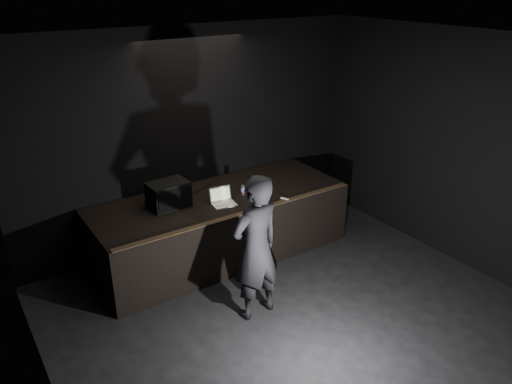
{
  "coord_description": "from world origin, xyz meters",
  "views": [
    {
      "loc": [
        -3.42,
        -3.46,
        4.18
      ],
      "look_at": [
        0.4,
        2.3,
        1.14
      ],
      "focal_mm": 35.0,
      "sensor_mm": 36.0,
      "label": 1
    }
  ],
  "objects": [
    {
      "name": "laptop",
      "position": [
        -0.09,
        2.48,
        1.06
      ],
      "size": [
        0.37,
        0.34,
        0.23
      ],
      "rotation": [
        0.0,
        0.0,
        -0.12
      ],
      "color": "white",
      "rests_on": "stage_riser"
    },
    {
      "name": "stage_monitor",
      "position": [
        -0.8,
        2.83,
        1.19
      ],
      "size": [
        0.59,
        0.45,
        0.38
      ],
      "rotation": [
        0.0,
        0.0,
        0.05
      ],
      "color": "black",
      "rests_on": "stage_riser"
    },
    {
      "name": "person",
      "position": [
        -0.39,
        1.11,
        0.99
      ],
      "size": [
        0.77,
        0.54,
        1.98
      ],
      "primitive_type": "imported",
      "rotation": [
        0.0,
        0.0,
        3.24
      ],
      "color": "black",
      "rests_on": "ground"
    },
    {
      "name": "riser_lip",
      "position": [
        0.0,
        2.02,
        1.01
      ],
      "size": [
        3.92,
        0.1,
        0.01
      ],
      "primitive_type": "cube",
      "color": "brown",
      "rests_on": "stage_riser"
    },
    {
      "name": "stage_riser",
      "position": [
        0.0,
        2.73,
        0.5
      ],
      "size": [
        4.0,
        1.5,
        1.0
      ],
      "primitive_type": "cube",
      "color": "black",
      "rests_on": "ground"
    },
    {
      "name": "wii_remote",
      "position": [
        0.77,
        2.08,
        1.01
      ],
      "size": [
        0.08,
        0.13,
        0.02
      ],
      "primitive_type": "cube",
      "rotation": [
        0.0,
        0.0,
        0.41
      ],
      "color": "silver",
      "rests_on": "stage_riser"
    },
    {
      "name": "room_walls",
      "position": [
        0.0,
        0.0,
        2.02
      ],
      "size": [
        6.1,
        7.1,
        3.52
      ],
      "color": "black",
      "rests_on": "ground"
    },
    {
      "name": "ground",
      "position": [
        0.0,
        0.0,
        0.0
      ],
      "size": [
        7.0,
        7.0,
        0.0
      ],
      "primitive_type": "plane",
      "color": "black",
      "rests_on": "ground"
    },
    {
      "name": "plastic_cup",
      "position": [
        -0.48,
        3.07,
        1.05
      ],
      "size": [
        0.08,
        0.08,
        0.1
      ],
      "primitive_type": "cylinder",
      "color": "white",
      "rests_on": "stage_riser"
    },
    {
      "name": "cable",
      "position": [
        -0.26,
        3.05,
        1.01
      ],
      "size": [
        0.78,
        0.38,
        0.02
      ],
      "primitive_type": "cylinder",
      "rotation": [
        0.0,
        1.57,
        0.44
      ],
      "color": "black",
      "rests_on": "stage_riser"
    },
    {
      "name": "beer_can",
      "position": [
        0.34,
        2.59,
        1.08
      ],
      "size": [
        0.07,
        0.07,
        0.17
      ],
      "color": "silver",
      "rests_on": "stage_riser"
    }
  ]
}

